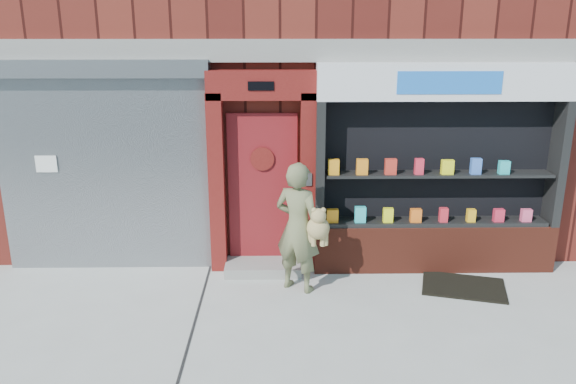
{
  "coord_description": "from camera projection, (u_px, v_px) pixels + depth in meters",
  "views": [
    {
      "loc": [
        -0.51,
        -5.88,
        3.47
      ],
      "look_at": [
        -0.4,
        1.0,
        1.43
      ],
      "focal_mm": 35.0,
      "sensor_mm": 36.0,
      "label": 1
    }
  ],
  "objects": [
    {
      "name": "ground",
      "position": [
        323.0,
        332.0,
        6.63
      ],
      "size": [
        80.0,
        80.0,
        0.0
      ],
      "primitive_type": "plane",
      "color": "#9E9E99",
      "rests_on": "ground"
    },
    {
      "name": "shutter_bay",
      "position": [
        103.0,
        155.0,
        7.94
      ],
      "size": [
        3.1,
        0.3,
        3.04
      ],
      "color": "gray",
      "rests_on": "ground"
    },
    {
      "name": "red_door_bay",
      "position": [
        262.0,
        173.0,
        7.98
      ],
      "size": [
        1.52,
        0.58,
        2.9
      ],
      "color": "#58110F",
      "rests_on": "ground"
    },
    {
      "name": "pharmacy_bay",
      "position": [
        437.0,
        179.0,
        8.0
      ],
      "size": [
        3.5,
        0.41,
        3.0
      ],
      "color": "maroon",
      "rests_on": "ground"
    },
    {
      "name": "woman",
      "position": [
        299.0,
        227.0,
        7.46
      ],
      "size": [
        0.8,
        0.69,
        1.78
      ],
      "color": "#646744",
      "rests_on": "ground"
    },
    {
      "name": "doormat",
      "position": [
        463.0,
        287.0,
        7.74
      ],
      "size": [
        1.27,
        1.04,
        0.03
      ],
      "primitive_type": "cube",
      "rotation": [
        0.0,
        0.0,
        -0.27
      ],
      "color": "black",
      "rests_on": "ground"
    }
  ]
}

